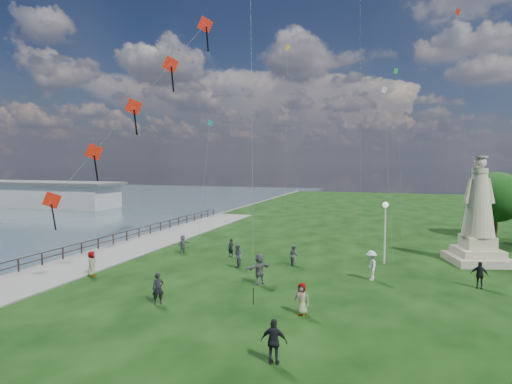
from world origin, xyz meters
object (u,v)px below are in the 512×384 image
(person_0, at_px, (158,289))
(person_10, at_px, (92,264))
(person_7, at_px, (294,255))
(person_11, at_px, (259,269))
(person_8, at_px, (371,266))
(pier_pavilion, at_px, (42,194))
(person_6, at_px, (231,248))
(person_5, at_px, (183,244))
(lamppost, at_px, (385,219))
(person_3, at_px, (274,342))
(person_1, at_px, (237,256))
(person_9, at_px, (479,275))
(statue, at_px, (478,223))
(person_4, at_px, (302,299))

(person_0, bearing_deg, person_10, 117.61)
(person_7, bearing_deg, person_11, 131.54)
(person_8, xyz_separation_m, person_11, (-6.37, -3.09, 0.03))
(pier_pavilion, height_order, person_8, pier_pavilion)
(person_7, xyz_separation_m, person_8, (5.49, -2.27, 0.19))
(pier_pavilion, distance_m, person_6, 55.45)
(person_0, relative_size, person_7, 1.10)
(person_5, height_order, person_11, person_11)
(lamppost, height_order, person_3, lamppost)
(person_1, xyz_separation_m, person_9, (15.12, 0.09, -0.06))
(person_6, relative_size, person_8, 0.78)
(statue, bearing_deg, person_3, -131.47)
(person_0, distance_m, person_10, 7.86)
(person_3, distance_m, person_8, 12.93)
(person_0, height_order, person_1, person_1)
(person_3, bearing_deg, person_5, -55.44)
(statue, distance_m, person_6, 18.41)
(pier_pavilion, height_order, statue, statue)
(statue, bearing_deg, person_9, -113.14)
(lamppost, relative_size, person_1, 2.62)
(person_8, height_order, person_10, person_8)
(person_5, distance_m, person_9, 21.39)
(lamppost, xyz_separation_m, person_3, (-3.41, -17.51, -2.41))
(pier_pavilion, xyz_separation_m, person_1, (49.05, -32.24, -0.98))
(lamppost, bearing_deg, person_7, -157.00)
(person_9, relative_size, person_11, 0.83)
(pier_pavilion, bearing_deg, person_5, -33.82)
(person_11, bearing_deg, statue, 160.91)
(statue, height_order, person_3, statue)
(pier_pavilion, bearing_deg, person_9, -26.61)
(person_0, bearing_deg, person_4, -29.71)
(person_1, height_order, person_8, person_8)
(statue, bearing_deg, person_0, -153.74)
(person_4, xyz_separation_m, person_11, (-3.51, 4.21, 0.18))
(lamppost, relative_size, person_0, 2.76)
(lamppost, distance_m, person_11, 10.87)
(statue, relative_size, person_8, 4.19)
(person_6, bearing_deg, person_8, -0.49)
(person_1, bearing_deg, person_8, 50.98)
(person_3, height_order, person_9, person_3)
(person_5, xyz_separation_m, person_10, (-2.30, -8.14, 0.07))
(person_9, bearing_deg, person_3, -110.09)
(statue, height_order, person_5, statue)
(person_3, height_order, person_10, person_3)
(person_10, relative_size, person_11, 0.85)
(pier_pavilion, height_order, person_9, pier_pavilion)
(statue, xyz_separation_m, person_9, (-0.99, -6.96, -2.16))
(person_8, distance_m, person_11, 7.08)
(person_5, bearing_deg, person_9, -85.79)
(statue, relative_size, person_10, 4.81)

